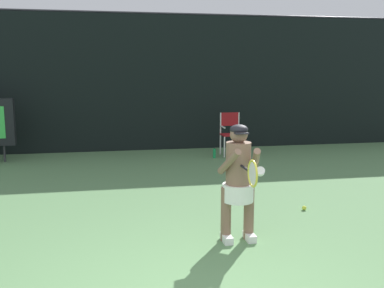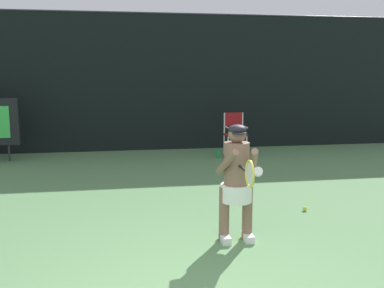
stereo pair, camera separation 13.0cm
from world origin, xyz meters
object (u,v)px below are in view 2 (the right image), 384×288
at_px(tennis_player, 237,178).
at_px(tennis_ball_spare, 305,209).
at_px(water_bottle, 218,153).
at_px(umpire_chair, 235,131).
at_px(tennis_racket, 249,173).

height_order(tennis_player, tennis_ball_spare, tennis_player).
bearing_deg(tennis_ball_spare, tennis_player, -144.16).
bearing_deg(tennis_ball_spare, water_bottle, 95.13).
bearing_deg(water_bottle, tennis_player, -100.43).
relative_size(umpire_chair, water_bottle, 4.08).
relative_size(tennis_player, tennis_ball_spare, 21.68).
bearing_deg(tennis_racket, tennis_player, 94.47).
height_order(water_bottle, tennis_player, tennis_player).
bearing_deg(water_bottle, tennis_racket, -99.56).
distance_m(umpire_chair, tennis_racket, 6.35).
distance_m(tennis_racket, tennis_ball_spare, 2.26).
xyz_separation_m(water_bottle, tennis_ball_spare, (0.39, -4.31, -0.09)).
bearing_deg(tennis_racket, water_bottle, 85.75).
height_order(umpire_chair, tennis_ball_spare, umpire_chair).
bearing_deg(umpire_chair, water_bottle, -147.81).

